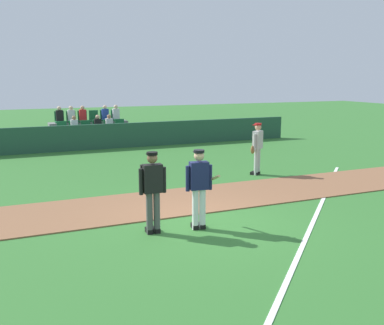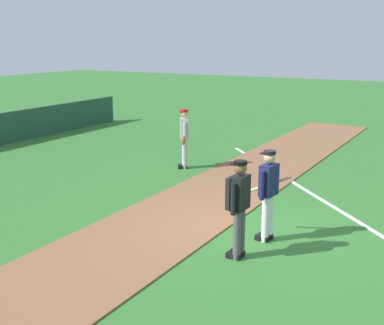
# 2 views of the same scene
# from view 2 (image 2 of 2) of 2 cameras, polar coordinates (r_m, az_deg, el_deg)

# --- Properties ---
(ground_plane) EXTENTS (80.00, 80.00, 0.00)m
(ground_plane) POSITION_cam_2_polar(r_m,az_deg,el_deg) (10.22, 6.55, -8.01)
(ground_plane) COLOR #33702D
(infield_dirt_path) EXTENTS (28.00, 2.53, 0.03)m
(infield_dirt_path) POSITION_cam_2_polar(r_m,az_deg,el_deg) (11.00, -2.15, -6.26)
(infield_dirt_path) COLOR brown
(infield_dirt_path) RESTS_ON ground
(foul_line_chalk) EXTENTS (8.64, 8.47, 0.01)m
(foul_line_chalk) POSITION_cam_2_polar(r_m,az_deg,el_deg) (12.75, 14.00, -3.87)
(foul_line_chalk) COLOR white
(foul_line_chalk) RESTS_ON ground
(batter_navy_jersey) EXTENTS (0.65, 0.79, 1.76)m
(batter_navy_jersey) POSITION_cam_2_polar(r_m,az_deg,el_deg) (9.68, 8.52, -3.26)
(batter_navy_jersey) COLOR white
(batter_navy_jersey) RESTS_ON ground
(umpire_home_plate) EXTENTS (0.59, 0.31, 1.76)m
(umpire_home_plate) POSITION_cam_2_polar(r_m,az_deg,el_deg) (8.84, 5.23, -4.60)
(umpire_home_plate) COLOR #4C4C4C
(umpire_home_plate) RESTS_ON ground
(runner_grey_jersey) EXTENTS (0.62, 0.45, 1.76)m
(runner_grey_jersey) POSITION_cam_2_polar(r_m,az_deg,el_deg) (15.01, -0.88, 2.92)
(runner_grey_jersey) COLOR #B2B2B2
(runner_grey_jersey) RESTS_ON ground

